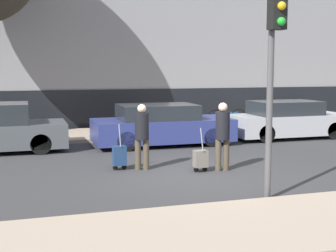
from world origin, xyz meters
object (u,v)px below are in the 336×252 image
object	(u,v)px
traffic_light	(274,49)
trolley_left	(119,156)
pedestrian_left	(142,133)
parked_car_2	(288,120)
trolley_right	(201,159)
parked_bicycle	(227,117)
parked_car_1	(161,126)
pedestrian_right	(223,132)

from	to	relation	value
traffic_light	trolley_left	bearing A→B (deg)	121.91
pedestrian_left	parked_car_2	bearing A→B (deg)	44.60
pedestrian_left	trolley_right	xyz separation A→B (m)	(1.28, -0.65, -0.59)
pedestrian_left	traffic_light	bearing A→B (deg)	-49.19
traffic_light	trolley_right	bearing A→B (deg)	97.52
parked_car_2	traffic_light	distance (m)	8.59
traffic_light	parked_bicycle	size ratio (longest dim) A/B	2.23
trolley_left	trolley_right	xyz separation A→B (m)	(1.81, -0.79, -0.03)
parked_car_1	pedestrian_left	distance (m)	3.79
parked_car_1	traffic_light	world-z (taller)	traffic_light
trolley_left	pedestrian_right	xyz separation A→B (m)	(2.36, -0.82, 0.59)
parked_car_1	parked_car_2	size ratio (longest dim) A/B	1.05
pedestrian_right	parked_bicycle	distance (m)	7.76
parked_car_1	trolley_right	xyz separation A→B (m)	(-0.22, -4.11, -0.31)
parked_car_2	trolley_right	bearing A→B (deg)	-139.49
trolley_left	trolley_right	world-z (taller)	trolley_left
parked_car_1	pedestrian_left	xyz separation A→B (m)	(-1.51, -3.47, 0.28)
parked_car_1	trolley_left	xyz separation A→B (m)	(-2.04, -3.33, -0.27)
pedestrian_left	pedestrian_right	world-z (taller)	pedestrian_right
parked_bicycle	parked_car_1	bearing A→B (deg)	-141.40
traffic_light	pedestrian_right	bearing A→B (deg)	85.86
parked_car_2	traffic_light	xyz separation A→B (m)	(-4.59, -6.93, 2.18)
trolley_left	parked_bicycle	size ratio (longest dim) A/B	0.64
pedestrian_right	pedestrian_left	bearing A→B (deg)	163.18
pedestrian_left	trolley_right	size ratio (longest dim) A/B	1.52
parked_car_1	trolley_right	bearing A→B (deg)	-93.11
trolley_right	parked_car_1	bearing A→B (deg)	86.89
trolley_right	pedestrian_left	bearing A→B (deg)	153.21
pedestrian_right	traffic_light	size ratio (longest dim) A/B	0.42
pedestrian_right	parked_bicycle	size ratio (longest dim) A/B	0.94
trolley_left	traffic_light	size ratio (longest dim) A/B	0.29
trolley_left	parked_bicycle	bearing A→B (deg)	47.73
trolley_left	parked_car_1	bearing A→B (deg)	58.52
parked_car_2	traffic_light	bearing A→B (deg)	-123.54
parked_car_1	parked_car_2	xyz separation A→B (m)	(4.72, 0.11, 0.00)
parked_car_2	traffic_light	size ratio (longest dim) A/B	1.08
pedestrian_left	parked_bicycle	size ratio (longest dim) A/B	0.91
pedestrian_left	pedestrian_right	size ratio (longest dim) A/B	0.97
trolley_right	traffic_light	size ratio (longest dim) A/B	0.27
pedestrian_left	trolley_left	distance (m)	0.78
trolley_right	pedestrian_right	bearing A→B (deg)	-3.50
trolley_right	trolley_left	bearing A→B (deg)	156.56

